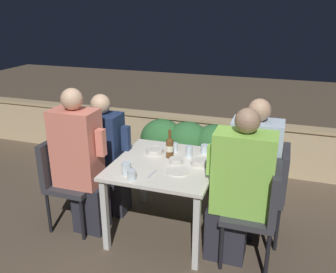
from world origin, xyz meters
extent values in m
plane|color=brown|center=(0.00, 0.00, 0.00)|extent=(16.00, 16.00, 0.00)
cube|color=tan|center=(0.00, 1.57, 0.31)|extent=(9.00, 0.14, 0.61)
cube|color=tan|center=(0.00, 1.57, 0.63)|extent=(9.00, 0.18, 0.04)
cube|color=silver|center=(0.00, 0.00, 0.69)|extent=(0.90, 0.95, 0.03)
cube|color=silver|center=(-0.40, -0.42, 0.34)|extent=(0.05, 0.05, 0.68)
cube|color=silver|center=(0.40, -0.42, 0.34)|extent=(0.05, 0.05, 0.68)
cube|color=silver|center=(-0.40, 0.42, 0.34)|extent=(0.05, 0.05, 0.68)
cube|color=silver|center=(0.40, 0.42, 0.34)|extent=(0.05, 0.05, 0.68)
cube|color=brown|center=(-0.07, 1.03, 0.14)|extent=(1.17, 0.36, 0.28)
ellipsoid|color=#2D6633|center=(-0.39, 1.03, 0.50)|extent=(0.53, 0.47, 0.50)
ellipsoid|color=#2D6633|center=(-0.07, 1.03, 0.50)|extent=(0.53, 0.47, 0.50)
ellipsoid|color=#2D6633|center=(0.25, 1.03, 0.50)|extent=(0.53, 0.47, 0.50)
cube|color=#333338|center=(-0.84, -0.20, 0.44)|extent=(0.41, 0.41, 0.05)
cube|color=#333338|center=(-1.02, -0.20, 0.67)|extent=(0.06, 0.41, 0.41)
cylinder|color=black|center=(-1.02, -0.37, 0.21)|extent=(0.03, 0.03, 0.41)
cylinder|color=black|center=(-0.66, -0.37, 0.21)|extent=(0.03, 0.03, 0.41)
cylinder|color=black|center=(-1.02, -0.02, 0.21)|extent=(0.03, 0.03, 0.41)
cylinder|color=black|center=(-0.66, -0.02, 0.21)|extent=(0.03, 0.03, 0.41)
cube|color=#282833|center=(-0.67, -0.20, 0.23)|extent=(0.29, 0.23, 0.46)
cube|color=#E07A66|center=(-0.77, -0.20, 0.82)|extent=(0.41, 0.26, 0.71)
cube|color=#E07A66|center=(-0.52, -0.20, 0.90)|extent=(0.07, 0.07, 0.24)
sphere|color=tan|center=(-0.77, -0.20, 1.27)|extent=(0.19, 0.19, 0.19)
cube|color=#333338|center=(-0.77, 0.16, 0.44)|extent=(0.41, 0.41, 0.05)
cube|color=#333338|center=(-0.95, 0.16, 0.67)|extent=(0.06, 0.41, 0.41)
cylinder|color=black|center=(-0.95, -0.02, 0.21)|extent=(0.03, 0.03, 0.41)
cylinder|color=black|center=(-0.59, -0.02, 0.21)|extent=(0.03, 0.03, 0.41)
cylinder|color=black|center=(-0.95, 0.33, 0.21)|extent=(0.03, 0.03, 0.41)
cylinder|color=black|center=(-0.59, 0.33, 0.21)|extent=(0.03, 0.03, 0.41)
cube|color=#282833|center=(-0.60, 0.16, 0.23)|extent=(0.26, 0.23, 0.46)
cube|color=navy|center=(-0.70, 0.16, 0.75)|extent=(0.37, 0.26, 0.58)
cube|color=navy|center=(-0.45, 0.16, 0.82)|extent=(0.07, 0.07, 0.24)
sphere|color=tan|center=(-0.70, 0.16, 1.14)|extent=(0.19, 0.19, 0.19)
cube|color=#333338|center=(0.77, -0.19, 0.44)|extent=(0.41, 0.41, 0.05)
cube|color=#333338|center=(0.95, -0.19, 0.67)|extent=(0.06, 0.41, 0.41)
cylinder|color=black|center=(0.59, -0.36, 0.21)|extent=(0.03, 0.03, 0.41)
cylinder|color=black|center=(0.95, -0.36, 0.21)|extent=(0.03, 0.03, 0.41)
cylinder|color=black|center=(0.59, -0.01, 0.21)|extent=(0.03, 0.03, 0.41)
cylinder|color=black|center=(0.95, -0.01, 0.21)|extent=(0.03, 0.03, 0.41)
cube|color=#282833|center=(0.60, -0.19, 0.23)|extent=(0.33, 0.23, 0.46)
cube|color=#8CCC4C|center=(0.70, -0.19, 0.79)|extent=(0.47, 0.26, 0.66)
cube|color=#8CCC4C|center=(0.45, -0.19, 0.87)|extent=(0.07, 0.07, 0.24)
sphere|color=#99755B|center=(0.70, -0.19, 1.22)|extent=(0.19, 0.19, 0.19)
cube|color=#333338|center=(0.82, 0.20, 0.44)|extent=(0.41, 0.41, 0.05)
cube|color=#333338|center=(1.01, 0.20, 0.67)|extent=(0.06, 0.41, 0.41)
cylinder|color=black|center=(0.65, 0.02, 0.21)|extent=(0.03, 0.03, 0.41)
cylinder|color=black|center=(1.00, 0.02, 0.21)|extent=(0.03, 0.03, 0.41)
cylinder|color=black|center=(0.65, 0.38, 0.21)|extent=(0.03, 0.03, 0.41)
cylinder|color=black|center=(1.00, 0.38, 0.21)|extent=(0.03, 0.03, 0.41)
cube|color=#282833|center=(0.65, 0.20, 0.23)|extent=(0.30, 0.23, 0.46)
cube|color=silver|center=(0.75, 0.20, 0.79)|extent=(0.43, 0.26, 0.64)
cube|color=silver|center=(0.50, 0.20, 0.86)|extent=(0.07, 0.07, 0.24)
sphere|color=tan|center=(0.75, 0.20, 1.20)|extent=(0.19, 0.19, 0.19)
cylinder|color=brown|center=(0.00, 0.12, 0.79)|extent=(0.07, 0.07, 0.16)
cylinder|color=beige|center=(0.00, 0.12, 0.80)|extent=(0.07, 0.07, 0.06)
cone|color=brown|center=(0.00, 0.12, 0.88)|extent=(0.07, 0.07, 0.03)
cylinder|color=brown|center=(0.00, 0.12, 0.94)|extent=(0.03, 0.03, 0.07)
cylinder|color=silver|center=(0.16, -0.15, 0.71)|extent=(0.20, 0.20, 0.01)
cylinder|color=beige|center=(0.09, 0.02, 0.73)|extent=(0.12, 0.12, 0.04)
torus|color=beige|center=(0.09, 0.02, 0.75)|extent=(0.12, 0.12, 0.01)
cylinder|color=beige|center=(-0.16, 0.17, 0.73)|extent=(0.16, 0.16, 0.04)
torus|color=beige|center=(-0.16, 0.17, 0.74)|extent=(0.16, 0.16, 0.01)
cylinder|color=beige|center=(0.30, 0.06, 0.73)|extent=(0.16, 0.16, 0.04)
torus|color=beige|center=(0.30, 0.06, 0.74)|extent=(0.16, 0.16, 0.01)
cylinder|color=silver|center=(0.28, 0.31, 0.75)|extent=(0.07, 0.07, 0.09)
cylinder|color=silver|center=(-0.15, -0.39, 0.75)|extent=(0.07, 0.07, 0.08)
cylinder|color=silver|center=(-0.23, -0.32, 0.76)|extent=(0.08, 0.08, 0.10)
cylinder|color=silver|center=(0.00, 0.27, 0.75)|extent=(0.06, 0.06, 0.08)
cylinder|color=silver|center=(0.16, 0.19, 0.76)|extent=(0.06, 0.06, 0.11)
cube|color=silver|center=(-0.03, -0.27, 0.71)|extent=(0.03, 0.17, 0.01)
camera|label=1|loc=(0.93, -2.72, 2.01)|focal=38.00mm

